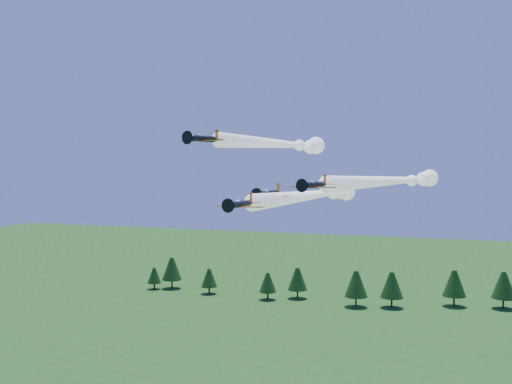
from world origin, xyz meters
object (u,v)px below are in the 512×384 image
(plane_lead, at_px, (317,194))
(plane_slot, at_px, (268,194))
(plane_right, at_px, (396,181))
(plane_left, at_px, (284,144))

(plane_lead, relative_size, plane_slot, 6.82)
(plane_lead, relative_size, plane_right, 0.98)
(plane_lead, relative_size, plane_left, 1.24)
(plane_right, bearing_deg, plane_lead, -139.03)
(plane_lead, bearing_deg, plane_slot, -95.95)
(plane_lead, bearing_deg, plane_right, 32.45)
(plane_left, xyz_separation_m, plane_slot, (3.30, -20.19, -8.69))
(plane_lead, height_order, plane_left, plane_left)
(plane_lead, distance_m, plane_left, 12.30)
(plane_lead, bearing_deg, plane_left, 165.60)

